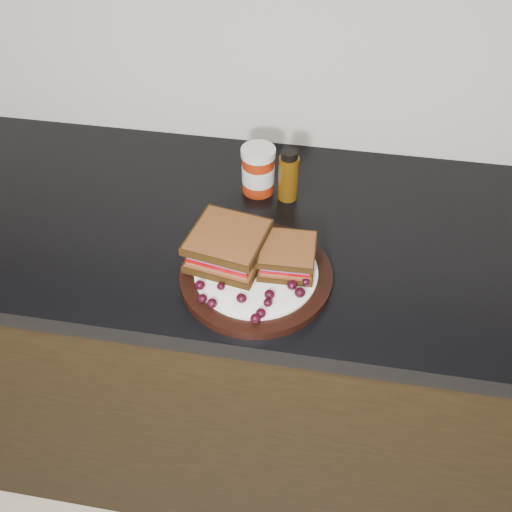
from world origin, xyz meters
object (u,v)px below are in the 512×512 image
(condiment_jar, at_px, (258,170))
(oil_bottle, at_px, (288,175))
(sandwich_left, at_px, (228,246))
(plate, at_px, (256,276))

(condiment_jar, xyz_separation_m, oil_bottle, (0.07, -0.01, 0.01))
(sandwich_left, bearing_deg, oil_bottle, 80.36)
(sandwich_left, xyz_separation_m, condiment_jar, (0.02, 0.24, -0.00))
(sandwich_left, bearing_deg, plate, -12.19)
(sandwich_left, relative_size, condiment_jar, 1.23)
(plate, distance_m, sandwich_left, 0.08)
(plate, distance_m, condiment_jar, 0.27)
(plate, distance_m, oil_bottle, 0.25)
(plate, bearing_deg, sandwich_left, 157.42)
(sandwich_left, bearing_deg, condiment_jar, 96.52)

